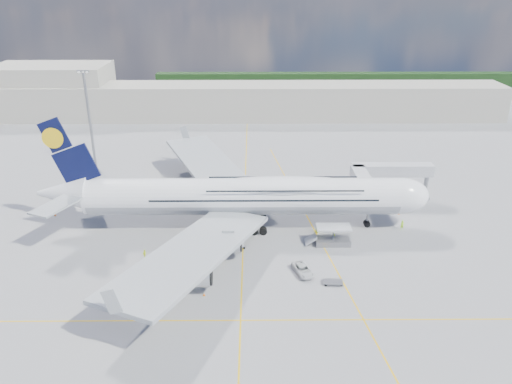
{
  "coord_description": "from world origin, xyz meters",
  "views": [
    {
      "loc": [
        1.84,
        -80.07,
        46.7
      ],
      "look_at": [
        2.49,
        8.0,
        8.55
      ],
      "focal_mm": 35.0,
      "sensor_mm": 36.0,
      "label": 1
    }
  ],
  "objects_px": {
    "catering_truck_inner": "(210,188)",
    "crew_wing": "(145,254)",
    "crew_tug": "(192,263)",
    "cone_wing_left_inner": "(243,189)",
    "cone_wing_right_outer": "(204,294)",
    "cone_tail": "(55,214)",
    "jet_bridge": "(381,175)",
    "crew_loader": "(334,238)",
    "crew_nose": "(402,225)",
    "dolly_row_c": "(193,248)",
    "cone_wing_left_outer": "(182,192)",
    "dolly_nose_near": "(238,243)",
    "cone_nose": "(399,213)",
    "light_mast": "(89,119)",
    "crew_van": "(317,228)",
    "baggage_tug": "(170,250)",
    "cone_wing_right_inner": "(227,250)",
    "service_van": "(303,270)",
    "dolly_nose_far": "(333,282)",
    "dolly_row_b": "(191,253)",
    "dolly_row_a": "(171,249)",
    "cargo_loader": "(332,238)",
    "dolly_back": "(153,273)",
    "airliner": "(245,196)",
    "catering_truck_outer": "(211,163)"
  },
  "relations": [
    {
      "from": "cone_nose",
      "to": "cone_wing_right_inner",
      "type": "distance_m",
      "value": 39.22
    },
    {
      "from": "catering_truck_inner",
      "to": "crew_wing",
      "type": "relative_size",
      "value": 3.98
    },
    {
      "from": "dolly_row_b",
      "to": "service_van",
      "type": "xyz_separation_m",
      "value": [
        19.86,
        -6.33,
        0.43
      ]
    },
    {
      "from": "dolly_row_a",
      "to": "baggage_tug",
      "type": "relative_size",
      "value": 1.09
    },
    {
      "from": "cone_wing_left_outer",
      "to": "dolly_nose_near",
      "type": "bearing_deg",
      "value": -61.64
    },
    {
      "from": "crew_loader",
      "to": "cone_tail",
      "type": "relative_size",
      "value": 2.43
    },
    {
      "from": "light_mast",
      "to": "cone_wing_left_inner",
      "type": "relative_size",
      "value": 40.31
    },
    {
      "from": "crew_van",
      "to": "light_mast",
      "type": "bearing_deg",
      "value": 13.23
    },
    {
      "from": "jet_bridge",
      "to": "crew_wing",
      "type": "distance_m",
      "value": 53.08
    },
    {
      "from": "cone_nose",
      "to": "light_mast",
      "type": "bearing_deg",
      "value": 158.09
    },
    {
      "from": "crew_van",
      "to": "cone_wing_left_inner",
      "type": "xyz_separation_m",
      "value": [
        -15.05,
        21.54,
        -0.69
      ]
    },
    {
      "from": "dolly_nose_near",
      "to": "crew_loader",
      "type": "relative_size",
      "value": 1.9
    },
    {
      "from": "crew_loader",
      "to": "cone_wing_right_outer",
      "type": "relative_size",
      "value": 2.81
    },
    {
      "from": "dolly_nose_near",
      "to": "cone_wing_left_outer",
      "type": "relative_size",
      "value": 5.1
    },
    {
      "from": "cone_nose",
      "to": "baggage_tug",
      "type": "bearing_deg",
      "value": -160.9
    },
    {
      "from": "dolly_row_a",
      "to": "crew_tug",
      "type": "relative_size",
      "value": 1.66
    },
    {
      "from": "crew_wing",
      "to": "cone_wing_left_outer",
      "type": "xyz_separation_m",
      "value": [
        2.87,
        29.46,
        -0.57
      ]
    },
    {
      "from": "crew_tug",
      "to": "cone_wing_left_inner",
      "type": "xyz_separation_m",
      "value": [
        8.36,
        34.16,
        -0.6
      ]
    },
    {
      "from": "cargo_loader",
      "to": "dolly_back",
      "type": "xyz_separation_m",
      "value": [
        -31.98,
        -10.33,
        -0.96
      ]
    },
    {
      "from": "jet_bridge",
      "to": "crew_loader",
      "type": "xyz_separation_m",
      "value": [
        -12.36,
        -17.04,
        -6.08
      ]
    },
    {
      "from": "dolly_row_c",
      "to": "dolly_nose_near",
      "type": "height_order",
      "value": "dolly_nose_near"
    },
    {
      "from": "service_van",
      "to": "cone_nose",
      "type": "distance_m",
      "value": 32.39
    },
    {
      "from": "cone_wing_right_outer",
      "to": "cone_tail",
      "type": "height_order",
      "value": "cone_tail"
    },
    {
      "from": "service_van",
      "to": "cone_wing_right_inner",
      "type": "bearing_deg",
      "value": 133.42
    },
    {
      "from": "cone_nose",
      "to": "cone_wing_left_inner",
      "type": "bearing_deg",
      "value": 158.28
    },
    {
      "from": "dolly_nose_far",
      "to": "baggage_tug",
      "type": "distance_m",
      "value": 30.19
    },
    {
      "from": "catering_truck_inner",
      "to": "cone_nose",
      "type": "bearing_deg",
      "value": 0.94
    },
    {
      "from": "dolly_nose_near",
      "to": "service_van",
      "type": "height_order",
      "value": "dolly_nose_near"
    },
    {
      "from": "baggage_tug",
      "to": "cone_wing_right_inner",
      "type": "height_order",
      "value": "baggage_tug"
    },
    {
      "from": "dolly_row_c",
      "to": "crew_loader",
      "type": "relative_size",
      "value": 2.35
    },
    {
      "from": "light_mast",
      "to": "crew_tug",
      "type": "distance_m",
      "value": 60.4
    },
    {
      "from": "cargo_loader",
      "to": "crew_tug",
      "type": "height_order",
      "value": "cargo_loader"
    },
    {
      "from": "light_mast",
      "to": "crew_van",
      "type": "relative_size",
      "value": 12.87
    },
    {
      "from": "service_van",
      "to": "crew_van",
      "type": "relative_size",
      "value": 2.73
    },
    {
      "from": "jet_bridge",
      "to": "dolly_row_c",
      "type": "xyz_separation_m",
      "value": [
        -39.0,
        -20.16,
        -6.48
      ]
    },
    {
      "from": "airliner",
      "to": "catering_truck_outer",
      "type": "height_order",
      "value": "airliner"
    },
    {
      "from": "crew_nose",
      "to": "crew_wing",
      "type": "height_order",
      "value": "crew_nose"
    },
    {
      "from": "crew_tug",
      "to": "dolly_row_a",
      "type": "bearing_deg",
      "value": 129.32
    },
    {
      "from": "dolly_row_c",
      "to": "service_van",
      "type": "xyz_separation_m",
      "value": [
        19.56,
        -8.23,
        0.38
      ]
    },
    {
      "from": "catering_truck_inner",
      "to": "crew_wing",
      "type": "xyz_separation_m",
      "value": [
        -9.55,
        -28.01,
        -0.94
      ]
    },
    {
      "from": "dolly_row_b",
      "to": "crew_loader",
      "type": "distance_m",
      "value": 27.4
    },
    {
      "from": "cone_tail",
      "to": "crew_nose",
      "type": "bearing_deg",
      "value": -5.43
    },
    {
      "from": "cone_wing_right_outer",
      "to": "cargo_loader",
      "type": "bearing_deg",
      "value": 36.17
    },
    {
      "from": "jet_bridge",
      "to": "cargo_loader",
      "type": "height_order",
      "value": "jet_bridge"
    },
    {
      "from": "dolly_row_c",
      "to": "crew_van",
      "type": "relative_size",
      "value": 1.82
    },
    {
      "from": "dolly_row_a",
      "to": "cone_nose",
      "type": "xyz_separation_m",
      "value": [
        46.45,
        14.94,
        -0.09
      ]
    },
    {
      "from": "cargo_loader",
      "to": "cone_wing_left_outer",
      "type": "distance_m",
      "value": 39.97
    },
    {
      "from": "baggage_tug",
      "to": "crew_loader",
      "type": "relative_size",
      "value": 1.79
    },
    {
      "from": "airliner",
      "to": "light_mast",
      "type": "height_order",
      "value": "light_mast"
    },
    {
      "from": "crew_nose",
      "to": "cone_wing_right_outer",
      "type": "xyz_separation_m",
      "value": [
        -37.71,
        -22.33,
        -0.73
      ]
    }
  ]
}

